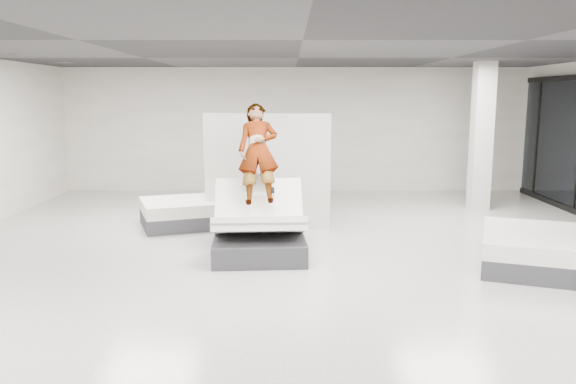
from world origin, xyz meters
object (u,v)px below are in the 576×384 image
object	(u,v)px
person	(258,173)
divider_panel	(267,171)
hero_bed	(259,230)
flat_bed_left_far	(191,212)
remote	(273,190)
flat_bed_right_far	(534,250)
column	(481,137)

from	to	relation	value
person	divider_panel	world-z (taller)	divider_panel
hero_bed	flat_bed_left_far	size ratio (longest dim) A/B	0.89
hero_bed	flat_bed_left_far	distance (m)	2.44
remote	flat_bed_left_far	bearing A→B (deg)	125.63
flat_bed_right_far	column	size ratio (longest dim) A/B	0.70
flat_bed_right_far	flat_bed_left_far	bearing A→B (deg)	153.62
person	divider_panel	distance (m)	1.48
remote	hero_bed	bearing A→B (deg)	174.42
divider_panel	person	bearing A→B (deg)	-89.44
person	flat_bed_left_far	xyz separation A→B (m)	(-1.39, 1.66, -1.00)
flat_bed_left_far	column	world-z (taller)	column
person	flat_bed_right_far	size ratio (longest dim) A/B	0.80
flat_bed_right_far	flat_bed_left_far	xyz separation A→B (m)	(-5.45, 2.70, -0.01)
hero_bed	remote	world-z (taller)	hero_bed
column	flat_bed_left_far	bearing A→B (deg)	-165.44
divider_panel	flat_bed_left_far	bearing A→B (deg)	176.61
divider_panel	column	distance (m)	4.94
remote	column	distance (m)	5.72
column	remote	bearing A→B (deg)	-141.12
hero_bed	flat_bed_left_far	bearing A→B (deg)	125.32
remote	flat_bed_right_far	size ratio (longest dim) A/B	0.06
remote	divider_panel	distance (m)	1.81
person	column	bearing A→B (deg)	31.12
person	divider_panel	bearing A→B (deg)	82.97
person	column	size ratio (longest dim) A/B	0.56
divider_panel	flat_bed_right_far	xyz separation A→B (m)	(3.97, -2.51, -0.82)
remote	flat_bed_right_far	distance (m)	3.96
person	flat_bed_left_far	bearing A→B (deg)	126.30
divider_panel	flat_bed_left_far	size ratio (longest dim) A/B	1.09
column	flat_bed_right_far	bearing A→B (deg)	-98.19
divider_panel	flat_bed_left_far	xyz separation A→B (m)	(-1.48, 0.19, -0.83)
remote	divider_panel	size ratio (longest dim) A/B	0.06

